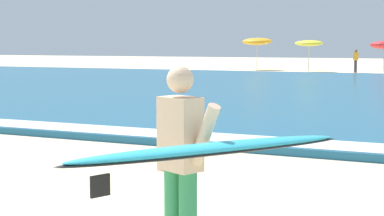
# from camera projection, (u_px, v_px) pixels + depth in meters

# --- Properties ---
(sea) EXTENTS (120.00, 28.00, 0.14)m
(sea) POSITION_uv_depth(u_px,v_px,m) (337.00, 91.00, 23.47)
(sea) COLOR #1E6084
(sea) RESTS_ON ground
(surf_foam) EXTENTS (120.00, 1.00, 0.01)m
(surf_foam) POSITION_uv_depth(u_px,v_px,m) (210.00, 137.00, 11.27)
(surf_foam) COLOR white
(surf_foam) RESTS_ON sea
(surfer_with_board) EXTENTS (1.42, 2.69, 1.73)m
(surfer_with_board) POSITION_uv_depth(u_px,v_px,m) (200.00, 156.00, 4.62)
(surfer_with_board) COLOR #338E56
(surfer_with_board) RESTS_ON ground
(beach_umbrella_0) EXTENTS (2.24, 2.26, 2.47)m
(beach_umbrella_0) POSITION_uv_depth(u_px,v_px,m) (257.00, 41.00, 44.41)
(beach_umbrella_0) COLOR beige
(beach_umbrella_0) RESTS_ON ground
(beach_umbrella_1) EXTENTS (1.98, 2.00, 2.24)m
(beach_umbrella_1) POSITION_uv_depth(u_px,v_px,m) (309.00, 43.00, 41.31)
(beach_umbrella_1) COLOR beige
(beach_umbrella_1) RESTS_ON ground
(beach_umbrella_2) EXTENTS (1.87, 1.90, 2.18)m
(beach_umbrella_2) POSITION_uv_depth(u_px,v_px,m) (384.00, 45.00, 40.34)
(beach_umbrella_2) COLOR beige
(beach_umbrella_2) RESTS_ON ground
(beachgoer_near_row_left) EXTENTS (0.32, 0.20, 1.58)m
(beachgoer_near_row_left) POSITION_uv_depth(u_px,v_px,m) (356.00, 60.00, 40.12)
(beachgoer_near_row_left) COLOR #383842
(beachgoer_near_row_left) RESTS_ON ground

